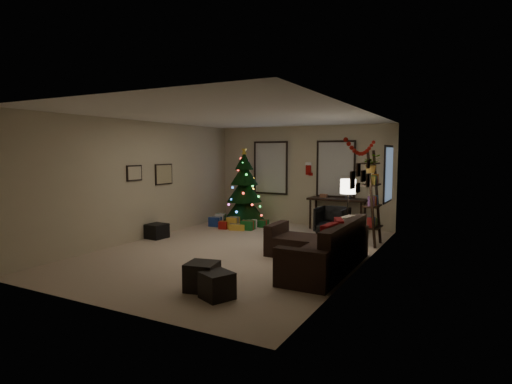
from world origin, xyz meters
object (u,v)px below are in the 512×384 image
desk_chair (332,220)px  bookshelf (373,200)px  christmas_tree (244,192)px  desk (338,202)px  sofa (320,251)px

desk_chair → bookshelf: bearing=-32.0°
christmas_tree → desk: christmas_tree is taller
desk_chair → bookshelf: size_ratio=0.33×
christmas_tree → bookshelf: bearing=-13.8°
sofa → desk: bearing=102.4°
sofa → bookshelf: size_ratio=1.26×
christmas_tree → bookshelf: size_ratio=1.06×
sofa → desk_chair: bearing=103.7°
desk → bookshelf: bookshelf is taller
desk → sofa: bearing=-77.6°
desk → bookshelf: size_ratio=0.74×
bookshelf → christmas_tree: bearing=166.2°
christmas_tree → desk_chair: bearing=-2.8°
desk → christmas_tree: bearing=-168.0°
sofa → bookshelf: 2.26m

